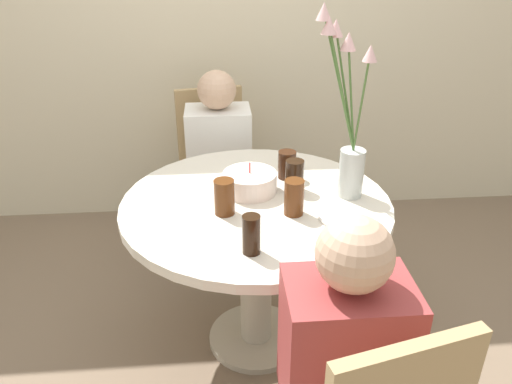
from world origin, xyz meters
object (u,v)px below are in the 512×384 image
at_px(person_woman, 220,174).
at_px(birthday_cake, 250,182).
at_px(chair_right_flank, 214,160).
at_px(side_plate, 343,217).
at_px(drink_glass_3, 287,165).
at_px(drink_glass_4, 224,197).
at_px(flower_vase, 348,129).
at_px(drink_glass_2, 294,176).
at_px(drink_glass_0, 251,235).
at_px(drink_glass_1, 294,197).

bearing_deg(person_woman, birthday_cake, -79.85).
height_order(chair_right_flank, side_plate, chair_right_flank).
relative_size(drink_glass_3, drink_glass_4, 0.88).
bearing_deg(drink_glass_3, drink_glass_4, -133.39).
relative_size(side_plate, drink_glass_3, 1.59).
bearing_deg(chair_right_flank, flower_vase, -69.81).
xyz_separation_m(drink_glass_2, person_woman, (-0.30, 0.67, -0.29)).
xyz_separation_m(side_plate, drink_glass_3, (-0.16, 0.37, 0.06)).
xyz_separation_m(flower_vase, drink_glass_3, (-0.20, 0.18, -0.22)).
xyz_separation_m(birthday_cake, drink_glass_0, (-0.03, -0.44, 0.03)).
bearing_deg(drink_glass_4, birthday_cake, 57.83).
bearing_deg(person_woman, drink_glass_0, -85.19).
relative_size(drink_glass_0, drink_glass_3, 1.15).
relative_size(drink_glass_4, person_woman, 0.13).
bearing_deg(person_woman, drink_glass_3, -62.10).
bearing_deg(drink_glass_2, drink_glass_3, 96.59).
height_order(drink_glass_3, drink_glass_4, drink_glass_4).
distance_m(drink_glass_0, drink_glass_1, 0.31).
distance_m(flower_vase, drink_glass_1, 0.34).
bearing_deg(drink_glass_1, chair_right_flank, 106.41).
bearing_deg(flower_vase, drink_glass_1, -148.15).
bearing_deg(chair_right_flank, drink_glass_3, -76.07).
xyz_separation_m(drink_glass_0, drink_glass_3, (0.20, 0.57, -0.01)).
height_order(drink_glass_0, person_woman, person_woman).
height_order(side_plate, drink_glass_0, drink_glass_0).
xyz_separation_m(side_plate, person_woman, (-0.45, 0.92, -0.23)).
height_order(birthday_cake, person_woman, person_woman).
relative_size(flower_vase, drink_glass_0, 5.33).
distance_m(flower_vase, side_plate, 0.34).
height_order(birthday_cake, drink_glass_0, drink_glass_0).
relative_size(chair_right_flank, birthday_cake, 4.14).
distance_m(drink_glass_0, person_woman, 1.16).
distance_m(drink_glass_1, drink_glass_2, 0.20).
xyz_separation_m(side_plate, drink_glass_4, (-0.44, 0.08, 0.06)).
bearing_deg(side_plate, person_woman, 116.27).
height_order(drink_glass_1, person_woman, person_woman).
xyz_separation_m(flower_vase, drink_glass_0, (-0.40, -0.39, -0.21)).
distance_m(chair_right_flank, flower_vase, 1.14).
distance_m(drink_glass_1, drink_glass_3, 0.32).
bearing_deg(drink_glass_4, side_plate, -9.87).
relative_size(chair_right_flank, drink_glass_1, 6.59).
relative_size(chair_right_flank, side_plate, 4.77).
height_order(side_plate, person_woman, person_woman).
relative_size(flower_vase, drink_glass_3, 6.11).
xyz_separation_m(drink_glass_1, drink_glass_2, (0.03, 0.20, -0.00)).
distance_m(drink_glass_0, drink_glass_3, 0.60).
bearing_deg(drink_glass_2, side_plate, -59.00).
relative_size(birthday_cake, drink_glass_4, 1.60).
relative_size(flower_vase, side_plate, 3.85).
bearing_deg(flower_vase, drink_glass_3, 138.60).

